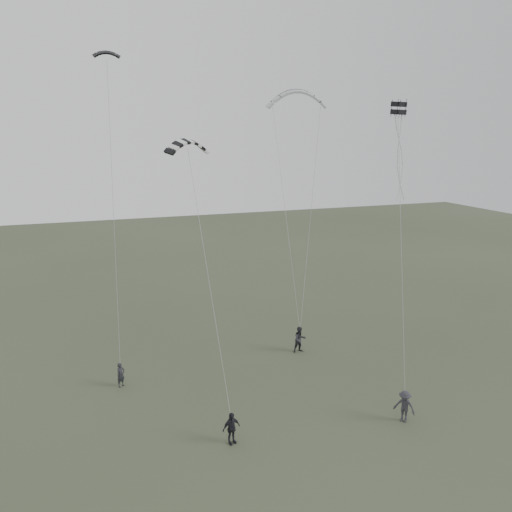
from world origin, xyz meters
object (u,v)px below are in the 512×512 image
object	(u,v)px
flyer_left	(121,375)
kite_dark_small	(106,52)
flyer_center	(231,428)
kite_box	(399,108)
flyer_far	(404,406)
kite_striped	(187,141)
flyer_right	(300,339)
kite_pale_large	(297,91)

from	to	relation	value
flyer_left	kite_dark_small	size ratio (longest dim) A/B	0.95
flyer_center	kite_box	xyz separation A→B (m)	(12.02, 5.02, 15.62)
flyer_left	flyer_far	bearing A→B (deg)	-68.16
flyer_left	kite_box	distance (m)	23.07
flyer_far	kite_box	distance (m)	17.00
flyer_center	kite_box	distance (m)	20.34
kite_striped	flyer_left	bearing A→B (deg)	145.13
flyer_right	kite_pale_large	size ratio (longest dim) A/B	0.42
flyer_far	kite_pale_large	xyz separation A→B (m)	(0.18, 15.16, 17.11)
kite_dark_small	kite_pale_large	size ratio (longest dim) A/B	0.36
kite_pale_large	flyer_right	bearing A→B (deg)	-91.12
kite_pale_large	kite_striped	distance (m)	12.45
flyer_far	kite_box	bearing A→B (deg)	119.16
flyer_left	flyer_far	xyz separation A→B (m)	(13.90, -9.00, 0.13)
flyer_right	kite_striped	size ratio (longest dim) A/B	0.70
kite_pale_large	kite_box	world-z (taller)	kite_pale_large
kite_dark_small	kite_striped	bearing A→B (deg)	-57.23
kite_box	flyer_left	bearing A→B (deg)	154.92
flyer_left	flyer_right	bearing A→B (deg)	-31.05
flyer_right	kite_striped	bearing A→B (deg)	-170.75
flyer_left	kite_box	bearing A→B (deg)	-44.61
kite_striped	kite_box	size ratio (longest dim) A/B	3.65
flyer_left	flyer_center	world-z (taller)	flyer_center
flyer_center	kite_pale_large	size ratio (longest dim) A/B	0.38
flyer_center	flyer_far	xyz separation A→B (m)	(9.24, -1.23, 0.06)
flyer_left	kite_pale_large	distance (m)	23.09
kite_striped	kite_box	world-z (taller)	kite_box
flyer_right	kite_box	distance (m)	16.53
kite_dark_small	flyer_right	bearing A→B (deg)	-18.49
kite_dark_small	kite_pale_large	world-z (taller)	kite_dark_small
flyer_right	kite_dark_small	size ratio (longest dim) A/B	1.16
flyer_left	flyer_right	size ratio (longest dim) A/B	0.81
flyer_center	kite_pale_large	distance (m)	24.03
flyer_center	kite_dark_small	bearing A→B (deg)	91.32
flyer_left	kite_pale_large	xyz separation A→B (m)	(14.08, 6.16, 17.24)
flyer_left	kite_striped	world-z (taller)	kite_striped
flyer_right	kite_pale_large	distance (m)	17.95
kite_box	flyer_center	bearing A→B (deg)	-173.05
flyer_far	kite_striped	size ratio (longest dim) A/B	0.67
flyer_far	kite_striped	bearing A→B (deg)	-167.34
flyer_right	flyer_left	bearing A→B (deg)	-179.10
kite_dark_small	flyer_far	bearing A→B (deg)	-45.81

